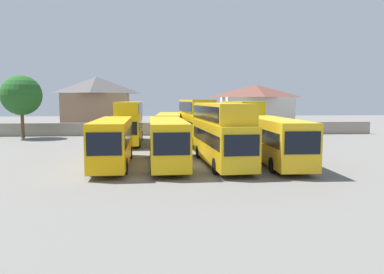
{
  "coord_description": "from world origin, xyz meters",
  "views": [
    {
      "loc": [
        -2.47,
        -28.36,
        4.99
      ],
      "look_at": [
        0.0,
        3.0,
        1.83
      ],
      "focal_mm": 34.64,
      "sensor_mm": 36.0,
      "label": 1
    }
  ],
  "objects_px": {
    "house_terrace_left": "(97,103)",
    "bus_4": "(275,138)",
    "bus_3": "(221,130)",
    "bus_7": "(196,119)",
    "bus_2": "(167,139)",
    "house_terrace_centre": "(256,107)",
    "tree_left_of_lot": "(21,95)",
    "bus_6": "(169,126)",
    "bus_5": "(130,120)",
    "bus_8": "(241,119)",
    "bus_1": "(113,140)"
  },
  "relations": [
    {
      "from": "bus_1",
      "to": "bus_3",
      "type": "distance_m",
      "value": 8.25
    },
    {
      "from": "bus_2",
      "to": "bus_8",
      "type": "xyz_separation_m",
      "value": [
        8.81,
        14.63,
        0.73
      ]
    },
    {
      "from": "bus_7",
      "to": "tree_left_of_lot",
      "type": "distance_m",
      "value": 23.24
    },
    {
      "from": "bus_4",
      "to": "bus_5",
      "type": "xyz_separation_m",
      "value": [
        -12.49,
        14.54,
        0.67
      ]
    },
    {
      "from": "bus_4",
      "to": "house_terrace_left",
      "type": "distance_m",
      "value": 37.63
    },
    {
      "from": "bus_2",
      "to": "house_terrace_centre",
      "type": "relative_size",
      "value": 1.04
    },
    {
      "from": "bus_2",
      "to": "house_terrace_centre",
      "type": "xyz_separation_m",
      "value": [
        14.97,
        31.87,
        1.82
      ]
    },
    {
      "from": "bus_4",
      "to": "bus_5",
      "type": "relative_size",
      "value": 1.04
    },
    {
      "from": "tree_left_of_lot",
      "to": "bus_7",
      "type": "bearing_deg",
      "value": -17.97
    },
    {
      "from": "bus_6",
      "to": "bus_8",
      "type": "height_order",
      "value": "bus_8"
    },
    {
      "from": "bus_2",
      "to": "tree_left_of_lot",
      "type": "relative_size",
      "value": 1.42
    },
    {
      "from": "house_terrace_centre",
      "to": "bus_6",
      "type": "bearing_deg",
      "value": -129.64
    },
    {
      "from": "bus_4",
      "to": "bus_5",
      "type": "height_order",
      "value": "bus_5"
    },
    {
      "from": "bus_6",
      "to": "house_terrace_left",
      "type": "xyz_separation_m",
      "value": [
        -11.22,
        17.85,
        2.47
      ]
    },
    {
      "from": "house_terrace_centre",
      "to": "bus_4",
      "type": "bearing_deg",
      "value": -101.66
    },
    {
      "from": "bus_3",
      "to": "house_terrace_centre",
      "type": "height_order",
      "value": "house_terrace_centre"
    },
    {
      "from": "bus_3",
      "to": "house_terrace_centre",
      "type": "bearing_deg",
      "value": 157.34
    },
    {
      "from": "house_terrace_centre",
      "to": "bus_5",
      "type": "bearing_deg",
      "value": -137.51
    },
    {
      "from": "bus_3",
      "to": "bus_7",
      "type": "height_order",
      "value": "bus_7"
    },
    {
      "from": "bus_4",
      "to": "bus_7",
      "type": "height_order",
      "value": "bus_7"
    },
    {
      "from": "bus_2",
      "to": "bus_7",
      "type": "distance_m",
      "value": 14.48
    },
    {
      "from": "bus_1",
      "to": "bus_2",
      "type": "distance_m",
      "value": 4.11
    },
    {
      "from": "bus_6",
      "to": "house_terrace_left",
      "type": "bearing_deg",
      "value": -145.22
    },
    {
      "from": "bus_3",
      "to": "house_terrace_left",
      "type": "relative_size",
      "value": 1.14
    },
    {
      "from": "bus_5",
      "to": "bus_6",
      "type": "bearing_deg",
      "value": 87.35
    },
    {
      "from": "bus_4",
      "to": "house_terrace_left",
      "type": "height_order",
      "value": "house_terrace_left"
    },
    {
      "from": "bus_4",
      "to": "bus_8",
      "type": "relative_size",
      "value": 0.99
    },
    {
      "from": "house_terrace_left",
      "to": "house_terrace_centre",
      "type": "xyz_separation_m",
      "value": [
        25.81,
        -0.23,
        -0.61
      ]
    },
    {
      "from": "bus_5",
      "to": "bus_7",
      "type": "bearing_deg",
      "value": 86.3
    },
    {
      "from": "bus_1",
      "to": "bus_2",
      "type": "bearing_deg",
      "value": 90.27
    },
    {
      "from": "bus_6",
      "to": "bus_8",
      "type": "bearing_deg",
      "value": 95.19
    },
    {
      "from": "house_terrace_left",
      "to": "bus_4",
      "type": "bearing_deg",
      "value": -59.24
    },
    {
      "from": "bus_4",
      "to": "bus_6",
      "type": "distance_m",
      "value": 16.48
    },
    {
      "from": "bus_1",
      "to": "house_terrace_centre",
      "type": "distance_m",
      "value": 37.33
    },
    {
      "from": "bus_6",
      "to": "tree_left_of_lot",
      "type": "bearing_deg",
      "value": -107.47
    },
    {
      "from": "bus_2",
      "to": "bus_5",
      "type": "bearing_deg",
      "value": -166.02
    },
    {
      "from": "bus_1",
      "to": "bus_6",
      "type": "relative_size",
      "value": 1.01
    },
    {
      "from": "bus_3",
      "to": "bus_4",
      "type": "distance_m",
      "value": 4.3
    },
    {
      "from": "bus_7",
      "to": "bus_2",
      "type": "bearing_deg",
      "value": -18.77
    },
    {
      "from": "house_terrace_centre",
      "to": "tree_left_of_lot",
      "type": "height_order",
      "value": "tree_left_of_lot"
    },
    {
      "from": "bus_5",
      "to": "house_terrace_left",
      "type": "xyz_separation_m",
      "value": [
        -6.71,
        17.73,
        1.73
      ]
    },
    {
      "from": "bus_2",
      "to": "bus_4",
      "type": "height_order",
      "value": "bus_4"
    },
    {
      "from": "bus_4",
      "to": "bus_7",
      "type": "relative_size",
      "value": 1.07
    },
    {
      "from": "bus_5",
      "to": "tree_left_of_lot",
      "type": "distance_m",
      "value": 16.14
    },
    {
      "from": "house_terrace_left",
      "to": "house_terrace_centre",
      "type": "height_order",
      "value": "house_terrace_left"
    },
    {
      "from": "bus_7",
      "to": "house_terrace_left",
      "type": "xyz_separation_m",
      "value": [
        -14.31,
        18.07,
        1.6
      ]
    },
    {
      "from": "bus_2",
      "to": "tree_left_of_lot",
      "type": "xyz_separation_m",
      "value": [
        -18.48,
        21.15,
        3.6
      ]
    },
    {
      "from": "bus_5",
      "to": "bus_8",
      "type": "xyz_separation_m",
      "value": [
        12.94,
        0.26,
        0.03
      ]
    },
    {
      "from": "bus_2",
      "to": "bus_3",
      "type": "relative_size",
      "value": 1.01
    },
    {
      "from": "bus_6",
      "to": "bus_7",
      "type": "xyz_separation_m",
      "value": [
        3.09,
        -0.22,
        0.87
      ]
    }
  ]
}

